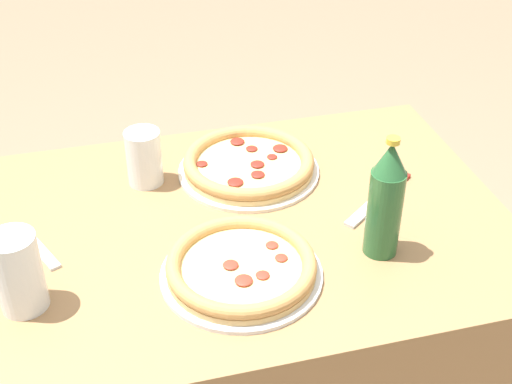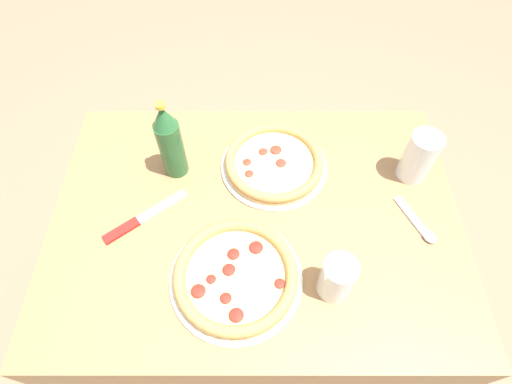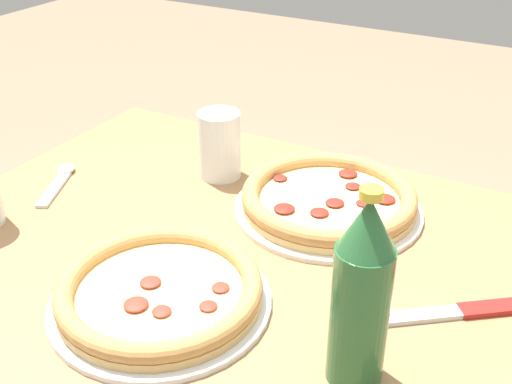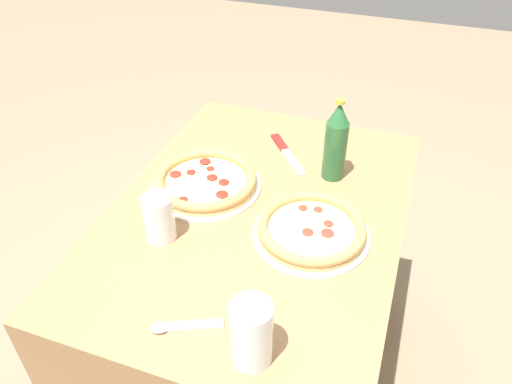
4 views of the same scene
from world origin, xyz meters
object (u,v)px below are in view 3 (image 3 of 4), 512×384
pizza_salami (329,200)px  knife (451,313)px  pizza_pepperoni (160,292)px  beer_bottle (361,295)px  glass_orange_juice (220,148)px  spoon (59,179)px

pizza_salami → knife: 0.29m
pizza_pepperoni → beer_bottle: beer_bottle is taller
knife → pizza_pepperoni: bearing=-153.9°
pizza_pepperoni → glass_orange_juice: bearing=109.8°
beer_bottle → spoon: 0.65m
beer_bottle → glass_orange_juice: bearing=139.0°
glass_orange_juice → spoon: 0.28m
glass_orange_juice → pizza_salami: bearing=-5.4°
beer_bottle → knife: 0.20m
beer_bottle → pizza_salami: bearing=118.2°
glass_orange_juice → knife: (0.45, -0.18, -0.05)m
glass_orange_juice → spoon: bearing=-145.6°
pizza_pepperoni → beer_bottle: 0.28m
pizza_pepperoni → beer_bottle: size_ratio=1.20×
pizza_salami → knife: size_ratio=1.54×
glass_orange_juice → knife: bearing=-21.5°
pizza_pepperoni → spoon: size_ratio=1.94×
beer_bottle → knife: size_ratio=1.22×
knife → spoon: size_ratio=1.33×
pizza_salami → beer_bottle: (0.17, -0.31, 0.09)m
pizza_pepperoni → pizza_salami: bearing=73.7°
pizza_salami → pizza_pepperoni: bearing=-106.3°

